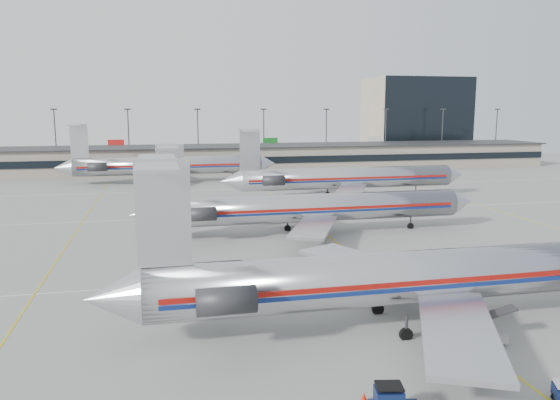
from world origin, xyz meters
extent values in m
plane|color=gray|center=(0.00, 0.00, 0.00)|extent=(260.00, 260.00, 0.00)
cube|color=silver|center=(0.00, 10.00, 0.01)|extent=(160.00, 0.15, 0.02)
cube|color=gray|center=(0.00, 98.00, 3.00)|extent=(160.00, 16.00, 6.00)
cube|color=black|center=(0.00, 89.90, 3.20)|extent=(160.00, 0.20, 1.60)
cube|color=#2D2D30|center=(0.00, 98.00, 6.10)|extent=(162.00, 17.00, 0.30)
cylinder|color=#38383D|center=(-45.00, 112.00, 7.50)|extent=(0.30, 0.30, 15.00)
cube|color=#2D2D30|center=(-45.00, 112.00, 15.10)|extent=(1.60, 0.40, 0.35)
cylinder|color=#38383D|center=(-27.00, 112.00, 7.50)|extent=(0.30, 0.30, 15.00)
cube|color=#2D2D30|center=(-27.00, 112.00, 15.10)|extent=(1.60, 0.40, 0.35)
cylinder|color=#38383D|center=(-9.00, 112.00, 7.50)|extent=(0.30, 0.30, 15.00)
cube|color=#2D2D30|center=(-9.00, 112.00, 15.10)|extent=(1.60, 0.40, 0.35)
cylinder|color=#38383D|center=(9.00, 112.00, 7.50)|extent=(0.30, 0.30, 15.00)
cube|color=#2D2D30|center=(9.00, 112.00, 15.10)|extent=(1.60, 0.40, 0.35)
cylinder|color=#38383D|center=(27.00, 112.00, 7.50)|extent=(0.30, 0.30, 15.00)
cube|color=#2D2D30|center=(27.00, 112.00, 15.10)|extent=(1.60, 0.40, 0.35)
cylinder|color=#38383D|center=(45.00, 112.00, 7.50)|extent=(0.30, 0.30, 15.00)
cube|color=#2D2D30|center=(45.00, 112.00, 15.10)|extent=(1.60, 0.40, 0.35)
cylinder|color=#38383D|center=(63.00, 112.00, 7.50)|extent=(0.30, 0.30, 15.00)
cube|color=#2D2D30|center=(63.00, 112.00, 15.10)|extent=(1.60, 0.40, 0.35)
cylinder|color=#38383D|center=(81.00, 112.00, 7.50)|extent=(0.30, 0.30, 15.00)
cube|color=#2D2D30|center=(81.00, 112.00, 15.10)|extent=(1.60, 0.40, 0.35)
cube|color=tan|center=(62.00, 128.00, 12.50)|extent=(30.00, 20.00, 25.00)
cylinder|color=#BABABF|center=(-1.00, -2.61, 3.49)|extent=(39.87, 3.69, 3.69)
cone|color=silver|center=(-22.73, -2.61, 3.49)|extent=(3.59, 3.69, 3.69)
cube|color=#9A0F0B|center=(-1.00, -4.46, 3.64)|extent=(37.87, 0.05, 0.35)
cube|color=navy|center=(-1.00, -4.46, 3.24)|extent=(37.87, 0.05, 0.28)
cube|color=silver|center=(-2.99, 4.37, 2.49)|extent=(9.27, 13.51, 0.32)
cube|color=silver|center=(-2.99, -9.58, 2.49)|extent=(9.27, 13.51, 0.32)
cube|color=silver|center=(-19.44, -2.61, 8.72)|extent=(3.39, 0.25, 6.78)
cube|color=silver|center=(-19.74, -2.61, 11.91)|extent=(2.39, 10.46, 0.18)
cylinder|color=#2D2D30|center=(-15.95, 0.23, 3.79)|extent=(3.59, 1.69, 1.69)
cylinder|color=#2D2D30|center=(-15.95, -5.45, 3.79)|extent=(3.59, 1.69, 1.69)
cylinder|color=#2D2D30|center=(-3.99, -5.00, 0.82)|extent=(0.20, 0.20, 1.64)
cylinder|color=#2D2D30|center=(-3.99, -0.21, 0.82)|extent=(0.20, 0.20, 1.64)
cylinder|color=#BABABF|center=(-1.30, 26.44, 3.22)|extent=(36.84, 3.41, 3.41)
cone|color=#BABABF|center=(18.59, 26.44, 3.22)|extent=(2.95, 3.41, 3.41)
cone|color=silver|center=(-21.38, 26.44, 3.22)|extent=(3.32, 3.41, 3.41)
cube|color=#9A0F0B|center=(-1.30, 24.72, 3.36)|extent=(35.00, 0.05, 0.32)
cube|color=navy|center=(-1.30, 24.72, 2.99)|extent=(35.00, 0.05, 0.26)
cube|color=silver|center=(-3.15, 32.88, 2.30)|extent=(8.57, 12.49, 0.29)
cube|color=silver|center=(-3.15, 19.99, 2.30)|extent=(8.57, 12.49, 0.29)
cube|color=silver|center=(-18.34, 26.44, 8.06)|extent=(3.13, 0.23, 6.26)
cube|color=silver|center=(-18.62, 26.44, 11.01)|extent=(2.21, 9.67, 0.17)
cylinder|color=#2D2D30|center=(-15.12, 29.06, 3.50)|extent=(3.32, 1.57, 1.57)
cylinder|color=#2D2D30|center=(-15.12, 23.81, 3.50)|extent=(3.32, 1.57, 1.57)
cylinder|color=#2D2D30|center=(11.59, 26.44, 0.76)|extent=(0.18, 0.18, 1.52)
cylinder|color=#2D2D30|center=(-4.07, 24.22, 0.76)|extent=(0.18, 0.18, 1.52)
cylinder|color=#2D2D30|center=(-4.07, 28.65, 0.76)|extent=(0.18, 0.18, 1.52)
cylinder|color=black|center=(11.59, 26.44, 0.32)|extent=(0.83, 0.28, 0.83)
cylinder|color=#BABABF|center=(12.18, 51.81, 3.43)|extent=(37.19, 3.62, 3.62)
cone|color=#BABABF|center=(32.34, 51.81, 3.43)|extent=(3.13, 3.62, 3.62)
cone|color=silver|center=(-8.17, 51.81, 3.43)|extent=(3.52, 3.62, 3.62)
cube|color=#9A0F0B|center=(12.18, 49.99, 3.57)|extent=(35.33, 0.05, 0.34)
cube|color=navy|center=(12.18, 49.99, 3.18)|extent=(35.33, 0.05, 0.27)
cube|color=silver|center=(10.23, 58.66, 2.45)|extent=(9.10, 13.27, 0.31)
cube|color=silver|center=(10.23, 44.96, 2.45)|extent=(9.10, 13.27, 0.31)
cube|color=silver|center=(-4.94, 51.81, 8.56)|extent=(3.33, 0.24, 6.65)
cube|color=silver|center=(-5.24, 51.81, 11.69)|extent=(2.35, 10.28, 0.18)
cylinder|color=#2D2D30|center=(-1.52, 54.60, 3.72)|extent=(3.52, 1.66, 1.66)
cylinder|color=#2D2D30|center=(-1.52, 49.02, 3.72)|extent=(3.52, 1.66, 1.66)
cylinder|color=#2D2D30|center=(24.91, 51.81, 0.81)|extent=(0.20, 0.20, 1.61)
cylinder|color=#2D2D30|center=(9.25, 49.46, 0.81)|extent=(0.20, 0.20, 1.61)
cylinder|color=#2D2D30|center=(9.25, 54.16, 0.81)|extent=(0.20, 0.20, 1.61)
cylinder|color=black|center=(24.91, 51.81, 0.34)|extent=(0.88, 0.29, 0.88)
cylinder|color=#BABABF|center=(-17.33, 78.79, 3.53)|extent=(38.28, 3.73, 3.73)
cone|color=#BABABF|center=(3.42, 78.79, 3.53)|extent=(3.22, 3.73, 3.73)
cone|color=silver|center=(-38.28, 78.79, 3.53)|extent=(3.63, 3.73, 3.73)
cube|color=#9A0F0B|center=(-17.33, 76.92, 3.68)|extent=(36.36, 0.05, 0.35)
cube|color=navy|center=(-17.33, 76.92, 3.27)|extent=(36.36, 0.05, 0.28)
cube|color=silver|center=(-19.34, 85.84, 2.52)|extent=(9.37, 13.66, 0.32)
cube|color=silver|center=(-19.34, 71.74, 2.52)|extent=(9.37, 13.66, 0.32)
cube|color=silver|center=(-34.96, 78.79, 8.81)|extent=(3.42, 0.25, 6.85)
cube|color=silver|center=(-35.26, 78.79, 12.04)|extent=(2.42, 10.58, 0.18)
cylinder|color=#2D2D30|center=(-31.43, 81.66, 3.83)|extent=(3.63, 1.71, 1.71)
cylinder|color=#2D2D30|center=(-31.43, 75.92, 3.83)|extent=(3.63, 1.71, 1.71)
cylinder|color=#2D2D30|center=(-4.23, 78.79, 0.83)|extent=(0.20, 0.20, 1.66)
cylinder|color=#2D2D30|center=(-20.35, 76.37, 0.83)|extent=(0.20, 0.20, 1.66)
cylinder|color=#2D2D30|center=(-20.35, 81.21, 0.83)|extent=(0.20, 0.20, 1.66)
cylinder|color=black|center=(-4.23, 78.79, 0.35)|extent=(0.91, 0.30, 0.91)
cube|color=#0A163B|center=(-9.15, -13.87, 1.28)|extent=(1.53, 1.36, 1.00)
cube|color=black|center=(-9.15, -13.87, 1.95)|extent=(1.46, 1.29, 0.09)
cylinder|color=black|center=(0.29, -13.73, 0.17)|extent=(0.34, 0.13, 0.34)
cube|color=#9A9A9A|center=(0.12, -6.50, 0.49)|extent=(4.14, 2.19, 0.55)
cube|color=#2D2D30|center=(0.78, -6.50, 1.75)|extent=(4.11, 1.77, 1.41)
cylinder|color=black|center=(1.54, -5.90, 0.27)|extent=(0.55, 0.17, 0.55)
cylinder|color=black|center=(1.54, -7.11, 0.27)|extent=(0.55, 0.17, 0.55)
cylinder|color=black|center=(-1.30, -5.90, 0.27)|extent=(0.55, 0.17, 0.55)
cylinder|color=black|center=(-1.30, -7.11, 0.27)|extent=(0.55, 0.17, 0.55)
cone|color=red|center=(-9.59, -11.80, 0.27)|extent=(0.48, 0.48, 0.54)
camera|label=1|loc=(-19.61, -36.54, 15.10)|focal=35.00mm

